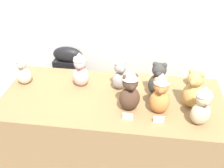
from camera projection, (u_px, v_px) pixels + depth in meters
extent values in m
cube|color=silver|center=(122.00, 5.00, 2.31)|extent=(7.00, 0.08, 2.60)
cube|color=olive|center=(112.00, 135.00, 2.27)|extent=(1.69, 0.77, 0.78)
cube|color=black|center=(72.00, 95.00, 2.76)|extent=(0.28, 0.13, 0.79)
ellipsoid|color=black|center=(68.00, 55.00, 2.51)|extent=(0.28, 0.13, 0.15)
ellipsoid|color=tan|center=(193.00, 95.00, 1.92)|extent=(0.20, 0.19, 0.19)
sphere|color=tan|center=(196.00, 79.00, 1.85)|extent=(0.11, 0.11, 0.11)
sphere|color=tan|center=(192.00, 72.00, 1.84)|extent=(0.04, 0.04, 0.04)
sphere|color=tan|center=(202.00, 75.00, 1.80)|extent=(0.04, 0.04, 0.04)
sphere|color=olive|center=(193.00, 83.00, 1.82)|extent=(0.05, 0.05, 0.05)
ellipsoid|color=beige|center=(81.00, 76.00, 2.17)|extent=(0.14, 0.12, 0.16)
sphere|color=beige|center=(80.00, 63.00, 2.10)|extent=(0.10, 0.10, 0.10)
sphere|color=beige|center=(76.00, 59.00, 2.08)|extent=(0.04, 0.04, 0.04)
sphere|color=beige|center=(83.00, 59.00, 2.08)|extent=(0.04, 0.04, 0.04)
sphere|color=#A88783|center=(79.00, 67.00, 2.07)|extent=(0.04, 0.04, 0.04)
cone|color=silver|center=(79.00, 56.00, 2.07)|extent=(0.10, 0.10, 0.06)
ellipsoid|color=#383533|center=(158.00, 85.00, 2.04)|extent=(0.16, 0.13, 0.18)
sphere|color=#383533|center=(159.00, 70.00, 1.97)|extent=(0.11, 0.11, 0.11)
sphere|color=#383533|center=(155.00, 64.00, 1.96)|extent=(0.04, 0.04, 0.04)
sphere|color=#383533|center=(165.00, 65.00, 1.95)|extent=(0.04, 0.04, 0.04)
sphere|color=#32302E|center=(159.00, 74.00, 1.94)|extent=(0.04, 0.04, 0.04)
ellipsoid|color=#D17F3D|center=(160.00, 102.00, 1.87)|extent=(0.15, 0.13, 0.18)
sphere|color=#D17F3D|center=(161.00, 86.00, 1.80)|extent=(0.11, 0.11, 0.11)
sphere|color=#D17F3D|center=(157.00, 80.00, 1.78)|extent=(0.04, 0.04, 0.04)
sphere|color=#D17F3D|center=(167.00, 81.00, 1.77)|extent=(0.04, 0.04, 0.04)
sphere|color=#A06536|center=(161.00, 91.00, 1.77)|extent=(0.04, 0.04, 0.04)
cone|color=silver|center=(162.00, 78.00, 1.77)|extent=(0.11, 0.11, 0.07)
ellipsoid|color=beige|center=(24.00, 75.00, 2.19)|extent=(0.14, 0.12, 0.15)
sphere|color=beige|center=(21.00, 63.00, 2.13)|extent=(0.09, 0.09, 0.09)
sphere|color=beige|center=(17.00, 59.00, 2.11)|extent=(0.03, 0.03, 0.03)
sphere|color=beige|center=(24.00, 59.00, 2.12)|extent=(0.03, 0.03, 0.03)
sphere|color=#ABA08A|center=(20.00, 66.00, 2.11)|extent=(0.04, 0.04, 0.04)
cone|color=silver|center=(20.00, 57.00, 2.10)|extent=(0.10, 0.10, 0.06)
ellipsoid|color=#4C3323|center=(130.00, 98.00, 1.90)|extent=(0.18, 0.17, 0.18)
sphere|color=#4C3323|center=(130.00, 82.00, 1.82)|extent=(0.11, 0.11, 0.11)
sphere|color=#4C3323|center=(126.00, 77.00, 1.79)|extent=(0.04, 0.04, 0.04)
sphere|color=#4C3323|center=(135.00, 76.00, 1.81)|extent=(0.04, 0.04, 0.04)
sphere|color=#412E23|center=(132.00, 87.00, 1.79)|extent=(0.05, 0.05, 0.05)
cone|color=silver|center=(131.00, 74.00, 1.79)|extent=(0.11, 0.11, 0.07)
ellipsoid|color=gray|center=(120.00, 80.00, 2.13)|extent=(0.16, 0.15, 0.15)
sphere|color=gray|center=(120.00, 67.00, 2.07)|extent=(0.09, 0.09, 0.09)
sphere|color=gray|center=(117.00, 64.00, 2.04)|extent=(0.03, 0.03, 0.03)
sphere|color=gray|center=(124.00, 63.00, 2.06)|extent=(0.03, 0.03, 0.03)
sphere|color=slate|center=(122.00, 71.00, 2.04)|extent=(0.04, 0.04, 0.04)
ellipsoid|color=#CCB78E|center=(200.00, 113.00, 1.77)|extent=(0.17, 0.15, 0.16)
sphere|color=#CCB78E|center=(204.00, 98.00, 1.70)|extent=(0.10, 0.10, 0.10)
sphere|color=#CCB78E|center=(200.00, 94.00, 1.68)|extent=(0.04, 0.04, 0.04)
sphere|color=#CCB78E|center=(209.00, 93.00, 1.69)|extent=(0.04, 0.04, 0.04)
sphere|color=#9D8E71|center=(207.00, 103.00, 1.67)|extent=(0.04, 0.04, 0.04)
cone|color=silver|center=(205.00, 91.00, 1.67)|extent=(0.10, 0.10, 0.06)
cylinder|color=#238C3D|center=(193.00, 80.00, 2.18)|extent=(0.08, 0.08, 0.11)
cube|color=white|center=(128.00, 117.00, 1.83)|extent=(0.07, 0.01, 0.05)
cube|color=white|center=(159.00, 119.00, 1.80)|extent=(0.07, 0.01, 0.05)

